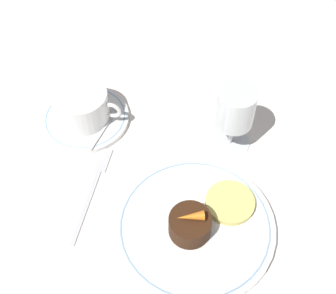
# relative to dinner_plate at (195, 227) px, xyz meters

# --- Properties ---
(ground_plane) EXTENTS (3.00, 3.00, 0.00)m
(ground_plane) POSITION_rel_dinner_plate_xyz_m (-0.04, 0.05, -0.01)
(ground_plane) COLOR white
(dinner_plate) EXTENTS (0.25, 0.25, 0.01)m
(dinner_plate) POSITION_rel_dinner_plate_xyz_m (0.00, 0.00, 0.00)
(dinner_plate) COLOR white
(dinner_plate) RESTS_ON ground_plane
(saucer) EXTENTS (0.16, 0.16, 0.01)m
(saucer) POSITION_rel_dinner_plate_xyz_m (-0.25, 0.17, -0.00)
(saucer) COLOR white
(saucer) RESTS_ON ground_plane
(coffee_cup) EXTENTS (0.13, 0.10, 0.06)m
(coffee_cup) POSITION_rel_dinner_plate_xyz_m (-0.25, 0.17, 0.03)
(coffee_cup) COLOR white
(coffee_cup) RESTS_ON saucer
(spoon) EXTENTS (0.03, 0.11, 0.00)m
(spoon) POSITION_rel_dinner_plate_xyz_m (-0.20, 0.16, 0.00)
(spoon) COLOR silver
(spoon) RESTS_ON saucer
(wine_glass) EXTENTS (0.07, 0.07, 0.13)m
(wine_glass) POSITION_rel_dinner_plate_xyz_m (0.02, 0.18, 0.08)
(wine_glass) COLOR silver
(wine_glass) RESTS_ON ground_plane
(fork) EXTENTS (0.02, 0.19, 0.01)m
(fork) POSITION_rel_dinner_plate_xyz_m (-0.18, 0.04, -0.01)
(fork) COLOR silver
(fork) RESTS_ON ground_plane
(dessert_cake) EXTENTS (0.07, 0.07, 0.04)m
(dessert_cake) POSITION_rel_dinner_plate_xyz_m (-0.01, -0.01, 0.02)
(dessert_cake) COLOR #381E0F
(dessert_cake) RESTS_ON dinner_plate
(carrot_garnish) EXTENTS (0.04, 0.03, 0.02)m
(carrot_garnish) POSITION_rel_dinner_plate_xyz_m (-0.01, -0.01, 0.05)
(carrot_garnish) COLOR orange
(carrot_garnish) RESTS_ON dessert_cake
(pineapple_slice) EXTENTS (0.08, 0.08, 0.01)m
(pineapple_slice) POSITION_rel_dinner_plate_xyz_m (0.05, 0.05, 0.01)
(pineapple_slice) COLOR #EFE075
(pineapple_slice) RESTS_ON dinner_plate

